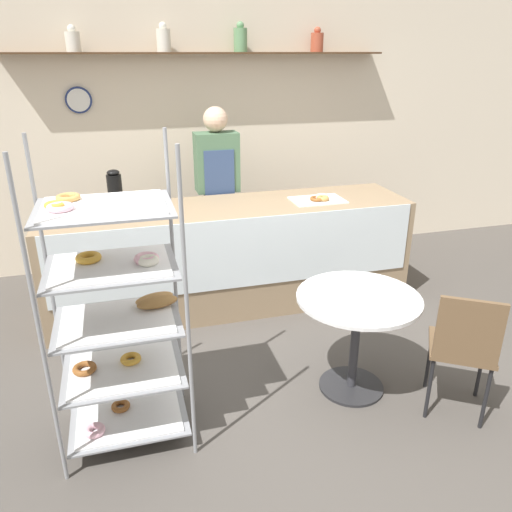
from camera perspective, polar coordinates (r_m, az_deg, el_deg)
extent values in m
plane|color=#4C4742|center=(3.59, 1.98, -14.39)|extent=(14.00, 14.00, 0.00)
cube|color=beige|center=(5.35, -6.07, 13.68)|extent=(10.00, 0.06, 2.70)
cube|color=#4C331E|center=(5.14, -6.14, 22.07)|extent=(3.66, 0.24, 0.02)
cylinder|color=silver|center=(5.07, -20.19, 21.98)|extent=(0.13, 0.13, 0.17)
sphere|color=silver|center=(5.07, -20.36, 23.17)|extent=(0.07, 0.07, 0.07)
cylinder|color=silver|center=(5.09, -10.51, 23.06)|extent=(0.13, 0.13, 0.20)
sphere|color=silver|center=(5.09, -10.61, 24.43)|extent=(0.07, 0.07, 0.07)
cylinder|color=#669966|center=(5.22, -1.79, 23.44)|extent=(0.13, 0.13, 0.21)
sphere|color=#669966|center=(5.22, -1.81, 24.86)|extent=(0.07, 0.07, 0.07)
cylinder|color=#B24C33|center=(5.46, 6.99, 23.07)|extent=(0.13, 0.13, 0.18)
sphere|color=#B24C33|center=(5.47, 7.05, 24.23)|extent=(0.07, 0.07, 0.07)
cylinder|color=navy|center=(5.19, -19.61, 16.45)|extent=(0.24, 0.03, 0.24)
cylinder|color=white|center=(5.17, -19.62, 16.43)|extent=(0.21, 0.00, 0.21)
cube|color=#937A5B|center=(4.43, -2.88, 0.02)|extent=(3.14, 0.74, 0.93)
cube|color=silver|center=(4.03, -1.72, 0.26)|extent=(3.02, 0.01, 0.59)
cylinder|color=gray|center=(2.61, -23.41, -8.59)|extent=(0.02, 0.02, 1.77)
cylinder|color=gray|center=(2.59, -7.82, -7.05)|extent=(0.02, 0.02, 1.77)
cylinder|color=gray|center=(3.08, -22.36, -3.64)|extent=(0.02, 0.02, 1.77)
cylinder|color=gray|center=(3.06, -9.28, -2.31)|extent=(0.02, 0.02, 1.77)
cube|color=gray|center=(3.23, -14.28, -17.34)|extent=(0.68, 0.51, 0.01)
cube|color=white|center=(3.22, -14.30, -17.18)|extent=(0.60, 0.45, 0.01)
torus|color=brown|center=(3.26, -15.21, -16.23)|extent=(0.11, 0.11, 0.03)
torus|color=#EAB2C1|center=(3.13, -17.98, -18.43)|extent=(0.12, 0.12, 0.04)
cube|color=gray|center=(3.04, -14.87, -12.59)|extent=(0.68, 0.51, 0.01)
cube|color=white|center=(3.03, -14.90, -12.40)|extent=(0.60, 0.45, 0.01)
torus|color=brown|center=(3.06, -19.00, -12.06)|extent=(0.13, 0.13, 0.03)
torus|color=gold|center=(3.06, -14.12, -11.33)|extent=(0.12, 0.12, 0.04)
cube|color=gray|center=(2.87, -15.51, -7.24)|extent=(0.68, 0.51, 0.01)
cube|color=white|center=(2.86, -15.54, -7.03)|extent=(0.60, 0.45, 0.01)
ellipsoid|color=olive|center=(2.91, -11.21, -5.20)|extent=(0.25, 0.14, 0.06)
ellipsoid|color=#B27F47|center=(2.96, -11.53, -4.76)|extent=(0.24, 0.13, 0.06)
cube|color=gray|center=(2.72, -16.21, -1.27)|extent=(0.68, 0.51, 0.01)
cube|color=white|center=(2.72, -16.24, -1.03)|extent=(0.60, 0.45, 0.01)
torus|color=gold|center=(2.79, -18.60, -0.18)|extent=(0.13, 0.13, 0.04)
torus|color=#EAB2C1|center=(2.69, -12.41, -0.27)|extent=(0.13, 0.13, 0.04)
torus|color=silver|center=(2.67, -12.20, -0.50)|extent=(0.11, 0.11, 0.04)
cube|color=gray|center=(2.62, -16.97, 5.27)|extent=(0.68, 0.51, 0.01)
cube|color=white|center=(2.61, -17.00, 5.53)|extent=(0.60, 0.45, 0.01)
torus|color=#EAB2C1|center=(2.58, -21.49, 5.21)|extent=(0.13, 0.13, 0.03)
torus|color=tan|center=(2.75, -20.68, 6.29)|extent=(0.12, 0.12, 0.03)
torus|color=gold|center=(2.63, -21.99, 5.45)|extent=(0.10, 0.10, 0.03)
cube|color=#282833|center=(4.91, -4.20, 2.25)|extent=(0.24, 0.19, 0.93)
cube|color=#4C7051|center=(4.71, -4.46, 10.65)|extent=(0.40, 0.22, 0.54)
cube|color=#334770|center=(4.62, -4.13, 9.20)|extent=(0.28, 0.01, 0.45)
sphere|color=beige|center=(4.65, -4.60, 15.33)|extent=(0.22, 0.22, 0.22)
cylinder|color=#262628|center=(3.61, 10.80, -14.37)|extent=(0.44, 0.44, 0.02)
cylinder|color=#333338|center=(3.42, 11.21, -9.81)|extent=(0.06, 0.06, 0.66)
cylinder|color=white|center=(3.26, 11.66, -4.71)|extent=(0.80, 0.80, 0.02)
cylinder|color=black|center=(3.67, 24.27, -11.61)|extent=(0.02, 0.02, 0.44)
cylinder|color=black|center=(3.63, 19.15, -11.14)|extent=(0.02, 0.02, 0.44)
cylinder|color=black|center=(3.40, 24.77, -14.56)|extent=(0.02, 0.02, 0.44)
cylinder|color=black|center=(3.36, 19.18, -14.09)|extent=(0.02, 0.02, 0.44)
cube|color=brown|center=(3.39, 22.41, -9.60)|extent=(0.53, 0.53, 0.03)
cube|color=brown|center=(3.13, 23.17, -7.92)|extent=(0.32, 0.22, 0.40)
cylinder|color=black|center=(4.08, -15.74, 6.60)|extent=(0.11, 0.11, 0.34)
ellipsoid|color=black|center=(4.03, -16.02, 9.15)|extent=(0.10, 0.10, 0.05)
cube|color=white|center=(4.45, 7.05, 6.37)|extent=(0.46, 0.31, 0.01)
torus|color=tan|center=(4.42, 7.65, 6.56)|extent=(0.11, 0.11, 0.04)
torus|color=brown|center=(4.41, 6.99, 6.52)|extent=(0.12, 0.12, 0.03)
torus|color=silver|center=(4.49, 7.53, 6.79)|extent=(0.12, 0.12, 0.03)
torus|color=#EAB2C1|center=(4.44, 7.56, 6.60)|extent=(0.11, 0.11, 0.03)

